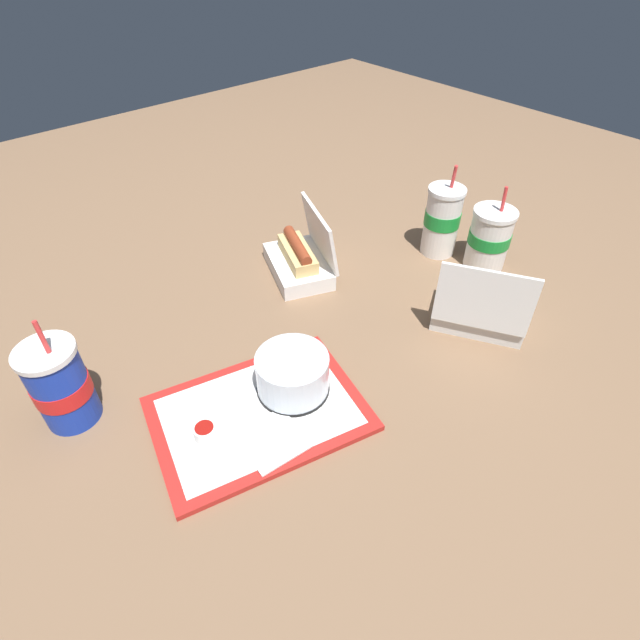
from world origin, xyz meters
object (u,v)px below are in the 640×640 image
(soda_cup_left, at_px, (60,385))
(soda_cup_back, at_px, (442,220))
(food_tray, at_px, (259,414))
(ketchup_cup, at_px, (205,431))
(clamshell_sandwich_back, at_px, (480,306))
(plastic_fork, at_px, (215,398))
(cake_container, at_px, (293,375))
(clamshell_hotdog_front, at_px, (301,259))
(soda_cup_front, at_px, (489,238))

(soda_cup_left, xyz_separation_m, soda_cup_back, (0.92, -0.09, 0.01))
(food_tray, height_order, ketchup_cup, ketchup_cup)
(ketchup_cup, height_order, clamshell_sandwich_back, clamshell_sandwich_back)
(plastic_fork, distance_m, soda_cup_left, 0.26)
(food_tray, xyz_separation_m, clamshell_sandwich_back, (0.51, -0.11, 0.04))
(food_tray, xyz_separation_m, cake_container, (0.08, 0.00, 0.04))
(ketchup_cup, height_order, soda_cup_left, soda_cup_left)
(cake_container, height_order, clamshell_hotdog_front, clamshell_hotdog_front)
(plastic_fork, height_order, clamshell_hotdog_front, clamshell_hotdog_front)
(soda_cup_front, bearing_deg, ketchup_cup, -179.95)
(clamshell_sandwich_back, distance_m, soda_cup_left, 0.83)
(ketchup_cup, xyz_separation_m, soda_cup_front, (0.81, 0.00, 0.05))
(clamshell_hotdog_front, height_order, clamshell_sandwich_back, clamshell_sandwich_back)
(plastic_fork, relative_size, soda_cup_left, 0.49)
(soda_cup_left, distance_m, soda_cup_front, 0.98)
(food_tray, bearing_deg, cake_container, 0.65)
(clamshell_hotdog_front, bearing_deg, food_tray, -139.25)
(clamshell_sandwich_back, xyz_separation_m, soda_cup_front, (0.20, 0.12, 0.03))
(ketchup_cup, distance_m, plastic_fork, 0.08)
(food_tray, distance_m, soda_cup_left, 0.34)
(soda_cup_front, bearing_deg, soda_cup_left, 167.99)
(ketchup_cup, distance_m, clamshell_sandwich_back, 0.62)
(soda_cup_front, bearing_deg, clamshell_hotdog_front, 142.97)
(soda_cup_back, bearing_deg, soda_cup_left, 174.59)
(plastic_fork, distance_m, clamshell_sandwich_back, 0.58)
(ketchup_cup, distance_m, soda_cup_front, 0.81)
(plastic_fork, height_order, soda_cup_back, soda_cup_back)
(food_tray, height_order, cake_container, cake_container)
(soda_cup_back, bearing_deg, plastic_fork, -175.42)
(clamshell_hotdog_front, height_order, soda_cup_front, soda_cup_front)
(ketchup_cup, relative_size, plastic_fork, 0.36)
(clamshell_hotdog_front, bearing_deg, clamshell_sandwich_back, -66.85)
(plastic_fork, xyz_separation_m, soda_cup_back, (0.71, 0.06, 0.08))
(ketchup_cup, bearing_deg, plastic_fork, 46.91)
(soda_cup_front, bearing_deg, plastic_fork, 175.47)
(soda_cup_front, bearing_deg, food_tray, -178.69)
(cake_container, distance_m, ketchup_cup, 0.18)
(soda_cup_front, bearing_deg, soda_cup_back, 108.26)
(cake_container, relative_size, clamshell_hotdog_front, 0.59)
(food_tray, relative_size, clamshell_hotdog_front, 1.81)
(soda_cup_left, bearing_deg, cake_container, -33.57)
(soda_cup_left, bearing_deg, ketchup_cup, -53.70)
(food_tray, relative_size, soda_cup_left, 1.87)
(soda_cup_front, height_order, soda_cup_back, soda_cup_back)
(clamshell_sandwich_back, distance_m, soda_cup_back, 0.29)
(food_tray, distance_m, plastic_fork, 0.09)
(clamshell_hotdog_front, xyz_separation_m, soda_cup_left, (-0.59, -0.07, 0.04))
(cake_container, relative_size, plastic_fork, 1.24)
(plastic_fork, distance_m, clamshell_hotdog_front, 0.44)
(cake_container, distance_m, soda_cup_left, 0.40)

